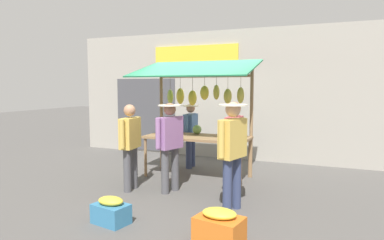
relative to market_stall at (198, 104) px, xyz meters
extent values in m
plane|color=#514F4C|center=(-0.02, 0.07, -1.56)|extent=(40.00, 40.00, 0.00)
cube|color=#9E998E|center=(-0.02, -2.13, 0.14)|extent=(9.00, 0.25, 3.40)
cube|color=yellow|center=(0.85, -1.99, 1.19)|extent=(2.40, 0.06, 0.56)
cube|color=#47474C|center=(2.43, -2.00, -0.46)|extent=(1.90, 0.04, 2.10)
cube|color=olive|center=(-0.02, 0.07, -0.70)|extent=(2.20, 0.90, 0.05)
cylinder|color=olive|center=(1.02, 0.46, -1.14)|extent=(0.06, 0.06, 0.83)
cylinder|color=olive|center=(-1.06, 0.46, -1.14)|extent=(0.06, 0.06, 0.83)
cylinder|color=olive|center=(1.02, -0.32, -1.14)|extent=(0.06, 0.06, 0.83)
cylinder|color=olive|center=(-1.06, -0.32, -1.14)|extent=(0.06, 0.06, 0.83)
cylinder|color=olive|center=(1.04, -0.33, -0.38)|extent=(0.07, 0.07, 2.35)
cylinder|color=olive|center=(-1.08, -0.33, -0.38)|extent=(0.07, 0.07, 2.35)
cylinder|color=olive|center=(-0.02, -0.33, 0.59)|extent=(2.12, 0.06, 0.06)
cube|color=#23724C|center=(-0.02, 0.22, 0.74)|extent=(2.50, 1.46, 0.39)
cylinder|color=brown|center=(-0.85, -0.30, 0.47)|extent=(0.01, 0.01, 0.24)
ellipsoid|color=gold|center=(-0.85, -0.30, 0.18)|extent=(0.17, 0.15, 0.34)
cylinder|color=brown|center=(-0.58, -0.28, 0.46)|extent=(0.01, 0.01, 0.27)
ellipsoid|color=gold|center=(-0.58, -0.28, 0.16)|extent=(0.24, 0.27, 0.32)
cylinder|color=brown|center=(-0.31, -0.30, 0.50)|extent=(0.01, 0.01, 0.19)
ellipsoid|color=gold|center=(-0.31, -0.30, 0.24)|extent=(0.14, 0.18, 0.32)
cylinder|color=brown|center=(-0.05, -0.29, 0.49)|extent=(0.01, 0.01, 0.20)
ellipsoid|color=yellow|center=(-0.05, -0.29, 0.23)|extent=(0.27, 0.25, 0.31)
cylinder|color=brown|center=(0.25, -0.32, 0.44)|extent=(0.01, 0.01, 0.31)
ellipsoid|color=yellow|center=(0.25, -0.32, 0.11)|extent=(0.24, 0.26, 0.34)
cylinder|color=brown|center=(0.55, -0.32, 0.46)|extent=(0.01, 0.01, 0.26)
ellipsoid|color=yellow|center=(0.55, -0.32, 0.15)|extent=(0.24, 0.26, 0.36)
cylinder|color=brown|center=(0.79, -0.30, 0.45)|extent=(0.01, 0.01, 0.29)
ellipsoid|color=#B2CC4C|center=(0.79, -0.30, 0.14)|extent=(0.16, 0.19, 0.32)
ellipsoid|color=orange|center=(0.75, -0.03, -0.61)|extent=(0.23, 0.16, 0.14)
sphere|color=#729E4C|center=(0.10, -0.22, -0.58)|extent=(0.20, 0.20, 0.20)
cylinder|color=navy|center=(0.45, -0.80, -1.18)|extent=(0.14, 0.14, 0.75)
cylinder|color=navy|center=(0.44, -0.56, -1.18)|extent=(0.14, 0.14, 0.75)
cube|color=#476B9E|center=(0.45, -0.68, -0.54)|extent=(0.24, 0.46, 0.53)
cylinder|color=#476B9E|center=(0.46, -0.97, -0.52)|extent=(0.09, 0.09, 0.49)
cylinder|color=#476B9E|center=(0.43, -0.39, -0.52)|extent=(0.09, 0.09, 0.49)
sphere|color=#A87A5B|center=(0.45, -0.68, -0.15)|extent=(0.21, 0.21, 0.21)
cylinder|color=beige|center=(0.45, -0.68, -0.08)|extent=(0.39, 0.39, 0.02)
cylinder|color=#4C4C51|center=(0.78, 1.54, -1.16)|extent=(0.14, 0.14, 0.79)
cylinder|color=#4C4C51|center=(0.80, 1.28, -1.16)|extent=(0.14, 0.14, 0.79)
cube|color=gold|center=(0.79, 1.41, -0.49)|extent=(0.26, 0.50, 0.56)
cylinder|color=gold|center=(0.76, 1.71, -0.46)|extent=(0.09, 0.09, 0.52)
cylinder|color=gold|center=(0.82, 1.11, -0.46)|extent=(0.09, 0.09, 0.52)
sphere|color=#A87A5B|center=(0.79, 1.41, -0.07)|extent=(0.22, 0.22, 0.22)
cylinder|color=navy|center=(-1.22, 1.87, -1.14)|extent=(0.14, 0.14, 0.84)
cylinder|color=navy|center=(-1.29, 1.60, -1.14)|extent=(0.14, 0.14, 0.84)
cube|color=gold|center=(-1.26, 1.73, -0.42)|extent=(0.35, 0.55, 0.59)
cylinder|color=gold|center=(-1.17, 2.03, -0.40)|extent=(0.09, 0.09, 0.55)
cylinder|color=gold|center=(-1.34, 1.43, -0.40)|extent=(0.09, 0.09, 0.55)
sphere|color=tan|center=(-1.26, 1.73, 0.02)|extent=(0.23, 0.23, 0.23)
cylinder|color=beige|center=(-1.26, 1.73, 0.09)|extent=(0.44, 0.44, 0.02)
cylinder|color=#4C4C51|center=(0.09, 1.37, -1.15)|extent=(0.14, 0.14, 0.81)
cylinder|color=#4C4C51|center=(0.01, 1.11, -1.15)|extent=(0.14, 0.14, 0.81)
cube|color=#93669E|center=(0.05, 1.24, -0.46)|extent=(0.35, 0.53, 0.57)
cylinder|color=#93669E|center=(0.14, 1.53, -0.44)|extent=(0.09, 0.09, 0.53)
cylinder|color=#93669E|center=(-0.03, 0.95, -0.44)|extent=(0.09, 0.09, 0.53)
sphere|color=#8C664C|center=(0.05, 1.24, -0.04)|extent=(0.22, 0.22, 0.22)
cylinder|color=beige|center=(0.05, 1.24, 0.03)|extent=(0.42, 0.42, 0.02)
cylinder|color=#4C4C51|center=(-1.12, 1.26, -1.14)|extent=(0.14, 0.14, 0.83)
cylinder|color=#4C4C51|center=(-1.10, 0.98, -1.14)|extent=(0.14, 0.14, 0.83)
cube|color=#BF4C51|center=(-1.11, 1.12, -0.43)|extent=(0.24, 0.51, 0.59)
cylinder|color=#BF4C51|center=(-1.12, 1.43, -0.41)|extent=(0.09, 0.09, 0.54)
cylinder|color=#BF4C51|center=(-1.09, 0.81, -0.41)|extent=(0.09, 0.09, 0.54)
sphere|color=#8C664C|center=(-1.11, 1.12, 0.00)|extent=(0.23, 0.23, 0.23)
cube|color=#D1661E|center=(-1.41, 2.86, -1.40)|extent=(0.64, 0.50, 0.32)
ellipsoid|color=yellow|center=(-1.41, 2.86, -1.19)|extent=(0.44, 0.30, 0.12)
cube|color=teal|center=(0.18, 2.87, -1.42)|extent=(0.55, 0.43, 0.28)
ellipsoid|color=yellow|center=(0.18, 2.87, -1.23)|extent=(0.38, 0.25, 0.12)
camera|label=1|loc=(-2.66, 6.78, 0.37)|focal=32.18mm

